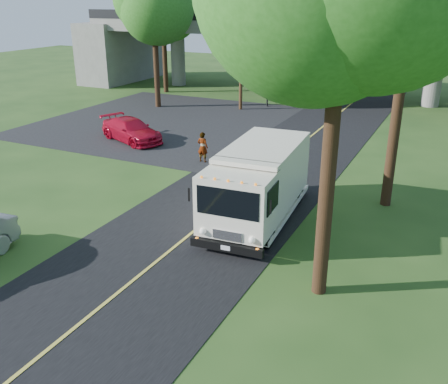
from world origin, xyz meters
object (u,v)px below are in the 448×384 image
Objects in this scene: red_sedan at (131,130)px; tree_left_far at (164,8)px; traffic_signal at (268,67)px; pedestrian at (203,147)px; step_van at (258,182)px; tree_left_lot at (154,4)px; utility_pole at (241,50)px.

tree_left_far is at bearing 46.12° from red_sedan.
pedestrian is (2.20, -15.25, -2.36)m from traffic_signal.
traffic_signal is 0.53× the size of tree_left_far.
pedestrian reaches higher than red_sedan.
red_sedan is 6.28m from pedestrian.
step_van reaches higher than red_sedan.
tree_left_lot is (-7.79, -4.16, 4.70)m from traffic_signal.
pedestrian is (3.70, -13.25, -3.75)m from utility_pole.
traffic_signal is at bearing -9.65° from tree_left_far.
utility_pole is 7.43m from tree_left_lot.
traffic_signal is 0.58× the size of utility_pole.
tree_left_far is 18.12m from red_sedan.
traffic_signal is 22.35m from step_van.
tree_left_lot is at bearing -46.98° from pedestrian.
red_sedan is (-3.81, -13.46, -2.50)m from traffic_signal.
pedestrian is at bearing -85.01° from red_sedan.
step_van is (18.55, -22.73, -5.83)m from tree_left_far.
tree_left_far is (-10.79, 1.84, 4.25)m from traffic_signal.
utility_pole is 21.25m from step_van.
traffic_signal is at bearing 5.76° from red_sedan.
step_van is (15.55, -16.73, -6.28)m from tree_left_lot.
red_sedan is at bearing -101.42° from utility_pole.
tree_left_far reaches higher than traffic_signal.
tree_left_far is 5.87× the size of pedestrian.
utility_pole is 12.32m from red_sedan.
tree_left_lot is 6.23× the size of pedestrian.
utility_pole is 0.86× the size of tree_left_lot.
tree_left_lot reaches higher than tree_left_far.
red_sedan is at bearing -66.82° from tree_left_lot.
utility_pole is at bearing 10.17° from red_sedan.
tree_left_lot reaches higher than pedestrian.
traffic_signal is 1.08× the size of red_sedan.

